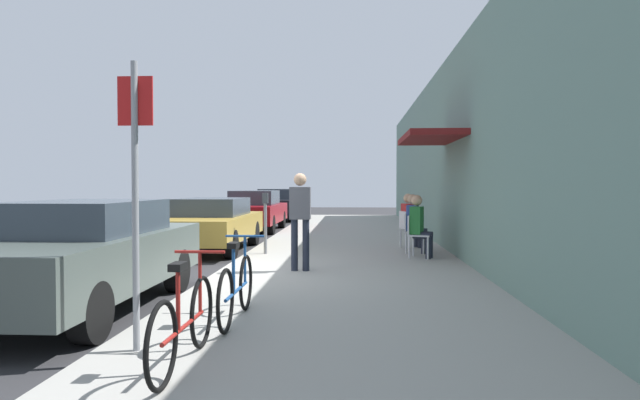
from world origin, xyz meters
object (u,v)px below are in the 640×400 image
(pedestrian_standing, at_px, (300,213))
(parked_car_0, at_px, (82,254))
(seated_patron_0, at_px, (420,224))
(seated_patron_2, at_px, (410,219))
(cafe_chair_0, at_px, (417,233))
(parked_car_2, at_px, (254,210))
(parked_car_3, at_px, (277,204))
(parking_meter, at_px, (265,218))
(bicycle_1, at_px, (237,288))
(street_sign, at_px, (135,182))
(seated_patron_1, at_px, (415,221))
(bicycle_0, at_px, (184,323))
(cafe_chair_2, at_px, (408,227))
(cafe_chair_1, at_px, (412,230))
(parked_car_1, at_px, (211,223))

(pedestrian_standing, bearing_deg, parked_car_0, -133.38)
(seated_patron_0, xyz_separation_m, seated_patron_2, (-0.00, 1.79, 0.00))
(cafe_chair_0, height_order, seated_patron_2, seated_patron_2)
(parked_car_2, height_order, cafe_chair_0, parked_car_2)
(parked_car_3, xyz_separation_m, seated_patron_2, (4.82, -11.64, 0.07))
(parking_meter, relative_size, pedestrian_standing, 0.78)
(parking_meter, relative_size, seated_patron_0, 1.02)
(parked_car_0, relative_size, seated_patron_0, 3.41)
(parked_car_2, bearing_deg, bicycle_1, -80.53)
(parked_car_3, bearing_deg, pedestrian_standing, -80.57)
(parked_car_3, height_order, seated_patron_2, parked_car_3)
(parked_car_3, bearing_deg, seated_patron_0, -70.28)
(street_sign, distance_m, pedestrian_standing, 4.79)
(seated_patron_1, xyz_separation_m, pedestrian_standing, (-2.28, -2.63, 0.30))
(bicycle_0, relative_size, bicycle_1, 1.00)
(parked_car_0, xyz_separation_m, bicycle_0, (2.06, -2.36, -0.26))
(parked_car_2, distance_m, bicycle_0, 14.70)
(bicycle_1, relative_size, cafe_chair_0, 1.97)
(cafe_chair_0, bearing_deg, cafe_chair_2, 90.03)
(bicycle_0, relative_size, cafe_chair_1, 1.97)
(parked_car_1, relative_size, cafe_chair_1, 5.06)
(parking_meter, xyz_separation_m, cafe_chair_1, (3.21, 0.33, -0.26))
(seated_patron_1, xyz_separation_m, seated_patron_2, (0.00, 0.99, 0.00))
(parked_car_0, xyz_separation_m, parked_car_2, (-0.00, 12.19, -0.01))
(bicycle_1, height_order, cafe_chair_2, bicycle_1)
(parked_car_1, distance_m, seated_patron_1, 4.93)
(parked_car_2, height_order, seated_patron_0, parked_car_2)
(street_sign, relative_size, seated_patron_0, 2.02)
(parked_car_0, bearing_deg, parked_car_1, 90.00)
(parked_car_1, distance_m, pedestrian_standing, 4.50)
(seated_patron_2, bearing_deg, seated_patron_1, -90.02)
(parked_car_1, bearing_deg, street_sign, -79.81)
(pedestrian_standing, bearing_deg, bicycle_1, -95.90)
(parked_car_2, distance_m, seated_patron_1, 8.39)
(parking_meter, distance_m, seated_patron_1, 3.28)
(parked_car_2, xyz_separation_m, parking_meter, (1.55, -7.19, 0.16))
(parked_car_3, distance_m, bicycle_0, 20.42)
(parking_meter, bearing_deg, bicycle_1, -83.92)
(parked_car_3, bearing_deg, bicycle_0, -84.20)
(street_sign, bearing_deg, parked_car_1, 100.19)
(seated_patron_0, relative_size, seated_patron_1, 1.00)
(seated_patron_1, height_order, pedestrian_standing, pedestrian_standing)
(parked_car_2, distance_m, seated_patron_2, 7.60)
(parked_car_2, bearing_deg, pedestrian_standing, -75.07)
(parked_car_2, xyz_separation_m, bicycle_1, (2.17, -13.02, -0.25))
(cafe_chair_2, relative_size, seated_patron_2, 0.67)
(cafe_chair_2, bearing_deg, pedestrian_standing, -121.62)
(parked_car_1, height_order, parked_car_3, parked_car_3)
(parked_car_1, height_order, seated_patron_0, seated_patron_0)
(street_sign, height_order, bicycle_1, street_sign)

